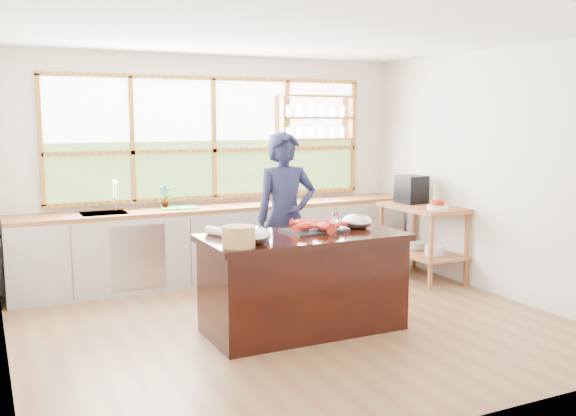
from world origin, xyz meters
TOP-DOWN VIEW (x-y plane):
  - ground_plane at (0.00, 0.00)m, footprint 5.00×5.00m
  - room_shell at (0.02, 0.51)m, footprint 5.02×4.52m
  - back_counter at (-0.02, 1.94)m, footprint 4.90×0.63m
  - right_shelf_unit at (2.19, 0.89)m, footprint 0.62×1.10m
  - island at (0.00, -0.20)m, footprint 1.85×0.90m
  - cook at (0.25, 0.70)m, footprint 0.70×0.51m
  - potted_plant at (-0.69, 2.00)m, footprint 0.17×0.14m
  - cutting_board at (-0.54, 1.94)m, footprint 0.45×0.37m
  - espresso_machine at (2.19, 1.14)m, footprint 0.32×0.34m
  - wine_bottle at (2.24, 0.73)m, footprint 0.08×0.08m
  - fruit_bowl at (2.14, 0.57)m, footprint 0.25×0.25m
  - slate_board at (0.17, -0.09)m, footprint 0.58×0.45m
  - lobster_pile at (0.19, -0.12)m, footprint 0.52×0.48m
  - mixing_bowl_left at (-0.58, -0.39)m, footprint 0.33×0.33m
  - mixing_bowl_right at (0.62, -0.13)m, footprint 0.29×0.29m
  - wine_glass at (0.20, -0.44)m, footprint 0.08×0.08m
  - wicker_basket at (-0.74, -0.49)m, footprint 0.27×0.27m
  - parchment_roll at (-0.72, 0.05)m, footprint 0.19×0.31m

SIDE VIEW (x-z plane):
  - ground_plane at x=0.00m, z-range 0.00..0.00m
  - island at x=0.00m, z-range 0.00..0.90m
  - back_counter at x=-0.02m, z-range 0.00..0.90m
  - right_shelf_unit at x=2.19m, z-range 0.15..1.05m
  - cook at x=0.25m, z-range 0.00..1.81m
  - cutting_board at x=-0.54m, z-range 0.90..0.91m
  - slate_board at x=0.17m, z-range 0.90..0.92m
  - parchment_roll at x=-0.72m, z-range 0.90..0.98m
  - fruit_bowl at x=2.14m, z-range 0.89..1.00m
  - lobster_pile at x=0.19m, z-range 0.92..1.00m
  - mixing_bowl_right at x=0.62m, z-range 0.89..1.03m
  - mixing_bowl_left at x=-0.58m, z-range 0.89..1.05m
  - wicker_basket at x=-0.74m, z-range 0.90..1.07m
  - wine_bottle at x=2.24m, z-range 0.90..1.17m
  - potted_plant at x=-0.69m, z-range 0.90..1.18m
  - wine_glass at x=0.20m, z-range 0.95..1.17m
  - espresso_machine at x=2.19m, z-range 0.90..1.24m
  - room_shell at x=0.02m, z-range 0.40..3.11m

